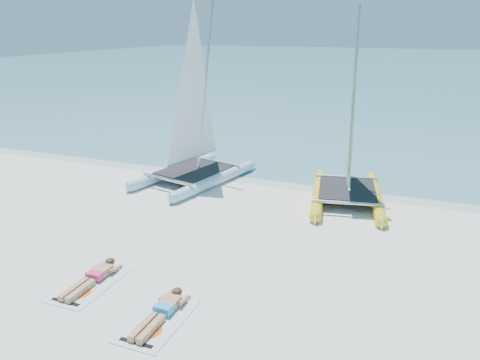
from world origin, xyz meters
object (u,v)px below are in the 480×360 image
at_px(sunbather_a, 94,277).
at_px(towel_b, 157,321).
at_px(catamaran_blue, 194,127).
at_px(catamaran_yellow, 350,138).
at_px(sunbather_b, 162,311).
at_px(towel_a, 89,285).

xyz_separation_m(sunbather_a, towel_b, (2.14, -0.78, -0.11)).
relative_size(catamaran_blue, towel_b, 3.71).
relative_size(catamaran_yellow, towel_b, 3.49).
xyz_separation_m(catamaran_yellow, towel_b, (-2.27, -8.67, -2.02)).
distance_m(catamaran_blue, sunbather_b, 8.97).
bearing_deg(catamaran_yellow, towel_a, -129.00).
relative_size(towel_b, sunbather_b, 1.07).
bearing_deg(catamaran_yellow, catamaran_blue, 173.44).
bearing_deg(catamaran_blue, sunbather_b, -54.46).
bearing_deg(towel_b, sunbather_a, 159.88).
bearing_deg(sunbather_b, sunbather_a, 164.53).
bearing_deg(sunbather_a, towel_b, -20.12).
bearing_deg(sunbather_b, towel_a, 169.40).
height_order(catamaran_yellow, sunbather_b, catamaran_yellow).
distance_m(towel_b, sunbather_b, 0.22).
bearing_deg(catamaran_blue, towel_b, -54.92).
distance_m(catamaran_blue, towel_a, 8.06).
xyz_separation_m(catamaran_blue, catamaran_yellow, (5.59, 0.37, -0.01)).
xyz_separation_m(sunbather_a, sunbather_b, (2.14, -0.59, 0.00)).
distance_m(catamaran_yellow, towel_a, 9.42).
height_order(towel_a, towel_b, same).
distance_m(catamaran_yellow, sunbather_b, 8.98).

